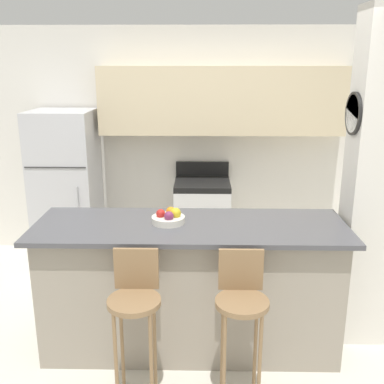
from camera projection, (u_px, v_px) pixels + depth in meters
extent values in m
plane|color=beige|center=(190.00, 344.00, 3.58)|extent=(14.00, 14.00, 0.00)
cube|color=white|center=(194.00, 143.00, 5.14)|extent=(5.60, 0.06, 2.55)
cube|color=beige|center=(223.00, 100.00, 4.82)|extent=(2.67, 0.32, 0.72)
cube|color=silver|center=(203.00, 120.00, 4.90)|extent=(0.80, 0.28, 0.12)
cube|color=white|center=(372.00, 185.00, 3.37)|extent=(0.36, 0.32, 2.55)
cylinder|color=black|center=(353.00, 114.00, 3.23)|extent=(0.02, 0.31, 0.31)
cylinder|color=white|center=(352.00, 114.00, 3.23)|extent=(0.01, 0.27, 0.27)
cube|color=gray|center=(190.00, 289.00, 3.44)|extent=(2.19, 0.65, 0.98)
cube|color=#4C4C51|center=(190.00, 227.00, 3.30)|extent=(2.31, 0.77, 0.03)
cube|color=silver|center=(68.00, 211.00, 5.00)|extent=(0.66, 0.65, 1.14)
cube|color=silver|center=(62.00, 136.00, 4.76)|extent=(0.66, 0.65, 0.54)
cube|color=#333333|center=(55.00, 168.00, 4.52)|extent=(0.63, 0.01, 0.01)
cylinder|color=#B2B2B7|center=(79.00, 216.00, 4.65)|extent=(0.02, 0.02, 0.63)
cube|color=white|center=(202.00, 223.00, 5.05)|extent=(0.60, 0.58, 0.85)
cube|color=black|center=(202.00, 184.00, 4.92)|extent=(0.60, 0.58, 0.06)
cube|color=black|center=(202.00, 169.00, 5.15)|extent=(0.60, 0.04, 0.16)
cube|color=black|center=(202.00, 229.00, 4.75)|extent=(0.36, 0.01, 0.27)
cylinder|color=olive|center=(134.00, 302.00, 2.80)|extent=(0.34, 0.34, 0.03)
cube|color=olive|center=(136.00, 269.00, 2.89)|extent=(0.29, 0.02, 0.28)
cylinder|color=olive|center=(116.00, 364.00, 2.79)|extent=(0.02, 0.02, 0.70)
cylinder|color=olive|center=(151.00, 364.00, 2.79)|extent=(0.02, 0.02, 0.70)
cylinder|color=olive|center=(122.00, 343.00, 3.01)|extent=(0.02, 0.02, 0.70)
cylinder|color=olive|center=(155.00, 343.00, 3.00)|extent=(0.02, 0.02, 0.70)
cylinder|color=olive|center=(242.00, 303.00, 2.78)|extent=(0.34, 0.34, 0.03)
cube|color=olive|center=(241.00, 269.00, 2.88)|extent=(0.29, 0.02, 0.28)
cylinder|color=olive|center=(224.00, 365.00, 2.78)|extent=(0.02, 0.02, 0.70)
cylinder|color=olive|center=(260.00, 365.00, 2.78)|extent=(0.02, 0.02, 0.70)
cylinder|color=olive|center=(222.00, 344.00, 2.99)|extent=(0.02, 0.02, 0.70)
cylinder|color=olive|center=(255.00, 344.00, 2.99)|extent=(0.02, 0.02, 0.70)
cylinder|color=silver|center=(168.00, 220.00, 3.32)|extent=(0.25, 0.25, 0.05)
sphere|color=gold|center=(176.00, 213.00, 3.31)|extent=(0.08, 0.08, 0.08)
sphere|color=orange|center=(171.00, 211.00, 3.36)|extent=(0.07, 0.07, 0.07)
sphere|color=red|center=(161.00, 214.00, 3.31)|extent=(0.07, 0.07, 0.07)
sphere|color=#7A2D56|center=(169.00, 216.00, 3.26)|extent=(0.07, 0.07, 0.07)
cylinder|color=black|center=(115.00, 251.00, 4.88)|extent=(0.28, 0.28, 0.38)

